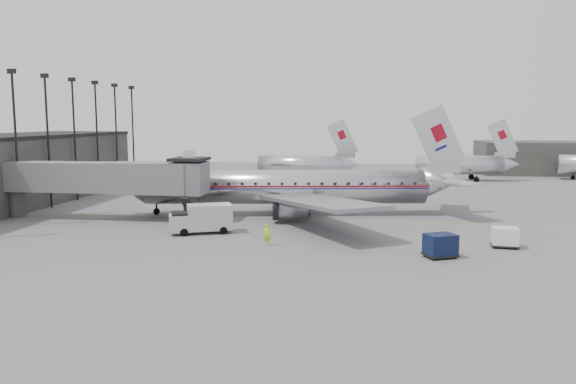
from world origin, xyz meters
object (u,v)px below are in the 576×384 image
service_van (202,218)px  baggage_cart_navy (440,245)px  ramp_worker (267,235)px  baggage_cart_white (505,237)px  airliner (293,187)px

service_van → baggage_cart_navy: bearing=-39.6°
ramp_worker → baggage_cart_navy: bearing=-6.0°
service_van → baggage_cart_white: size_ratio=2.65×
ramp_worker → baggage_cart_white: bearing=9.1°
airliner → service_van: 13.14m
airliner → service_van: size_ratio=6.31×
airliner → ramp_worker: bearing=-99.1°
airliner → service_van: (-6.80, -11.13, -1.60)m
airliner → ramp_worker: 15.25m
airliner → baggage_cart_navy: 21.97m
airliner → baggage_cart_white: airliner is taller
airliner → service_van: bearing=-129.9°
airliner → ramp_worker: size_ratio=21.17×
service_van → airliner: bearing=36.7°
service_van → baggage_cart_white: 25.62m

